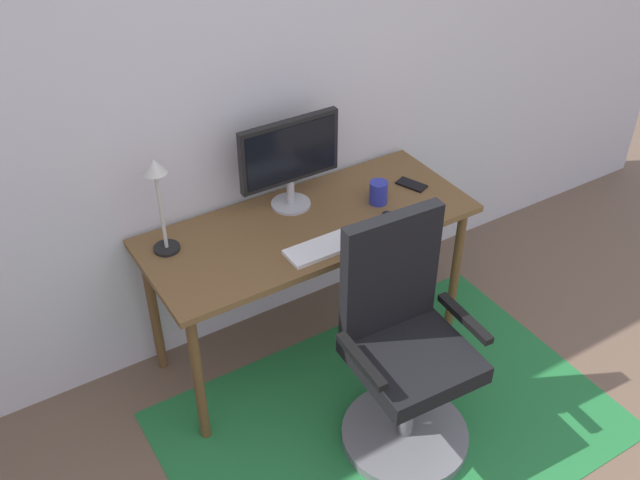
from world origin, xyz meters
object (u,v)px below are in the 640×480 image
object	(u,v)px
keyboard	(334,244)
cell_phone	(412,185)
monitor	(290,156)
computer_mouse	(391,217)
desk	(309,237)
coffee_cup	(378,193)
desk_lamp	(158,190)
office_chair	(404,362)

from	to	relation	value
keyboard	cell_phone	distance (m)	0.60
keyboard	monitor	bearing A→B (deg)	89.95
computer_mouse	keyboard	bearing A→B (deg)	-175.99
monitor	computer_mouse	world-z (taller)	monitor
cell_phone	desk	bearing A→B (deg)	158.99
keyboard	computer_mouse	xyz separation A→B (m)	(0.31, 0.02, 0.01)
desk	keyboard	size ratio (longest dim) A/B	3.44
monitor	keyboard	bearing A→B (deg)	-90.05
coffee_cup	desk_lamp	world-z (taller)	desk_lamp
desk	desk_lamp	bearing A→B (deg)	166.58
cell_phone	office_chair	bearing A→B (deg)	-149.98
desk	computer_mouse	distance (m)	0.37
desk_lamp	office_chair	xyz separation A→B (m)	(0.65, -0.81, -0.60)
desk	computer_mouse	world-z (taller)	computer_mouse
monitor	keyboard	world-z (taller)	monitor
desk	coffee_cup	bearing A→B (deg)	-4.37
desk_lamp	coffee_cup	bearing A→B (deg)	-10.17
desk	computer_mouse	size ratio (longest dim) A/B	14.22
computer_mouse	cell_phone	size ratio (longest dim) A/B	0.74
monitor	coffee_cup	distance (m)	0.44
desk	keyboard	distance (m)	0.21
cell_phone	computer_mouse	bearing A→B (deg)	-166.24
keyboard	coffee_cup	world-z (taller)	coffee_cup
coffee_cup	cell_phone	distance (m)	0.23
monitor	office_chair	world-z (taller)	monitor
monitor	cell_phone	distance (m)	0.64
keyboard	desk	bearing A→B (deg)	90.24
desk_lamp	office_chair	bearing A→B (deg)	-51.24
office_chair	cell_phone	bearing A→B (deg)	54.77
coffee_cup	desk_lamp	bearing A→B (deg)	169.83
desk_lamp	cell_phone	bearing A→B (deg)	-6.64
monitor	computer_mouse	size ratio (longest dim) A/B	4.56
computer_mouse	office_chair	bearing A→B (deg)	-119.09
computer_mouse	desk_lamp	xyz separation A→B (m)	(-0.92, 0.32, 0.27)
keyboard	computer_mouse	world-z (taller)	computer_mouse
keyboard	desk_lamp	size ratio (longest dim) A/B	1.00
cell_phone	office_chair	distance (m)	0.91
monitor	computer_mouse	bearing A→B (deg)	-47.33
coffee_cup	desk_lamp	distance (m)	1.00
monitor	desk_lamp	bearing A→B (deg)	-178.25
computer_mouse	desk_lamp	distance (m)	1.01
desk	cell_phone	size ratio (longest dim) A/B	10.56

